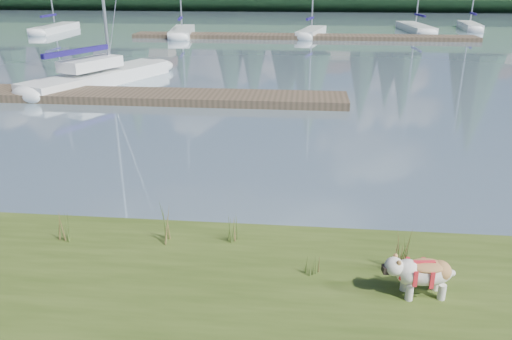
# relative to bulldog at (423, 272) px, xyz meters

# --- Properties ---
(ground) EXTENTS (200.00, 200.00, 0.00)m
(ground) POSITION_rel_bulldog_xyz_m (-4.09, 33.36, -0.71)
(ground) COLOR gray
(ground) RESTS_ON ground
(bulldog) EXTENTS (0.98, 0.48, 0.58)m
(bulldog) POSITION_rel_bulldog_xyz_m (0.00, 0.00, 0.00)
(bulldog) COLOR silver
(bulldog) RESTS_ON bank
(sailboat_main) EXTENTS (4.89, 8.44, 12.23)m
(sailboat_main) POSITION_rel_bulldog_xyz_m (-10.45, 15.71, -0.29)
(sailboat_main) COLOR white
(sailboat_main) RESTS_ON ground
(dock_near) EXTENTS (16.00, 2.00, 0.30)m
(dock_near) POSITION_rel_bulldog_xyz_m (-8.09, 12.36, -0.56)
(dock_near) COLOR #4C3D2C
(dock_near) RESTS_ON ground
(dock_far) EXTENTS (26.00, 2.20, 0.30)m
(dock_far) POSITION_rel_bulldog_xyz_m (-2.09, 33.36, -0.56)
(dock_far) COLOR #4C3D2C
(dock_far) RESTS_ON ground
(sailboat_bg_0) EXTENTS (1.77, 7.74, 11.19)m
(sailboat_bg_0) POSITION_rel_bulldog_xyz_m (-23.27, 37.03, -0.39)
(sailboat_bg_0) COLOR white
(sailboat_bg_0) RESTS_ON ground
(sailboat_bg_1) EXTENTS (2.72, 8.02, 11.76)m
(sailboat_bg_1) POSITION_rel_bulldog_xyz_m (-11.79, 35.20, -0.39)
(sailboat_bg_1) COLOR white
(sailboat_bg_1) RESTS_ON ground
(sailboat_bg_2) EXTENTS (2.65, 6.90, 10.31)m
(sailboat_bg_2) POSITION_rel_bulldog_xyz_m (-1.24, 35.85, -0.38)
(sailboat_bg_2) COLOR white
(sailboat_bg_2) RESTS_ON ground
(sailboat_bg_3) EXTENTS (2.27, 8.40, 12.16)m
(sailboat_bg_3) POSITION_rel_bulldog_xyz_m (7.57, 40.65, -0.39)
(sailboat_bg_3) COLOR white
(sailboat_bg_3) RESTS_ON ground
(sailboat_bg_4) EXTENTS (1.96, 6.64, 9.80)m
(sailboat_bg_4) POSITION_rel_bulldog_xyz_m (12.86, 42.63, -0.39)
(sailboat_bg_4) COLOR white
(sailboat_bg_4) RESTS_ON ground
(weed_0) EXTENTS (0.17, 0.14, 0.70)m
(weed_0) POSITION_rel_bulldog_xyz_m (-3.90, 1.09, -0.07)
(weed_0) COLOR #475B23
(weed_0) RESTS_ON bank
(weed_1) EXTENTS (0.17, 0.14, 0.57)m
(weed_1) POSITION_rel_bulldog_xyz_m (-2.73, 1.21, -0.13)
(weed_1) COLOR #475B23
(weed_1) RESTS_ON bank
(weed_2) EXTENTS (0.17, 0.14, 0.64)m
(weed_2) POSITION_rel_bulldog_xyz_m (-0.16, 0.52, -0.09)
(weed_2) COLOR #475B23
(weed_2) RESTS_ON bank
(weed_3) EXTENTS (0.17, 0.14, 0.58)m
(weed_3) POSITION_rel_bulldog_xyz_m (-5.53, 1.01, -0.12)
(weed_3) COLOR #475B23
(weed_3) RESTS_ON bank
(weed_4) EXTENTS (0.17, 0.14, 0.36)m
(weed_4) POSITION_rel_bulldog_xyz_m (-1.47, 0.36, -0.21)
(weed_4) COLOR #475B23
(weed_4) RESTS_ON bank
(weed_5) EXTENTS (0.17, 0.14, 0.70)m
(weed_5) POSITION_rel_bulldog_xyz_m (-0.20, 0.57, -0.07)
(weed_5) COLOR #475B23
(weed_5) RESTS_ON bank
(mud_lip) EXTENTS (60.00, 0.50, 0.14)m
(mud_lip) POSITION_rel_bulldog_xyz_m (-4.09, 1.76, -0.64)
(mud_lip) COLOR #33281C
(mud_lip) RESTS_ON ground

